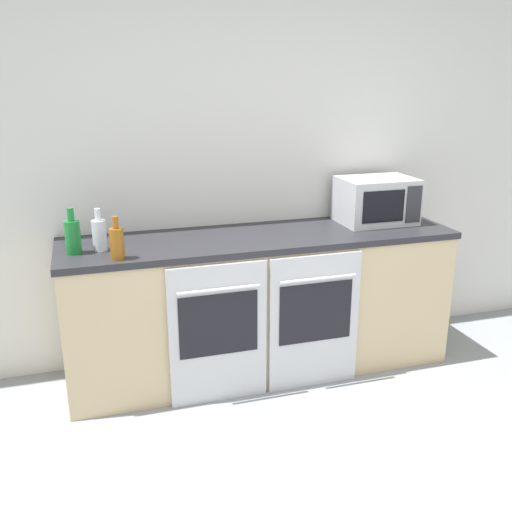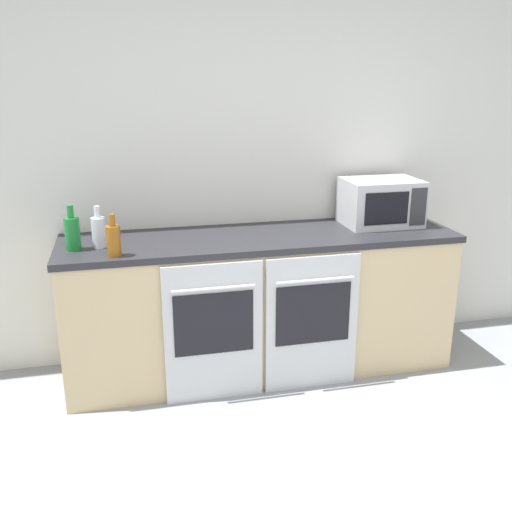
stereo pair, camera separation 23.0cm
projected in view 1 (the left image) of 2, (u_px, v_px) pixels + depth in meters
The scene contains 8 objects.
wall_back at pixel (245, 163), 3.72m from camera, with size 10.00×0.06×2.60m.
counter_back at pixel (260, 302), 3.66m from camera, with size 2.44×0.65×0.90m.
oven_left at pixel (218, 333), 3.27m from camera, with size 0.57×0.06×0.85m.
oven_right at pixel (314, 321), 3.44m from camera, with size 0.57×0.06×0.85m.
microwave at pixel (376, 200), 3.78m from camera, with size 0.48×0.37×0.30m.
bottle_green at pixel (73, 236), 3.13m from camera, with size 0.08×0.08×0.26m.
bottle_clear at pixel (99, 234), 3.19m from camera, with size 0.08×0.08×0.24m.
bottle_amber at pixel (117, 242), 3.04m from camera, with size 0.08×0.08×0.24m.
Camera 1 is at (-1.02, -1.37, 1.85)m, focal length 40.00 mm.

